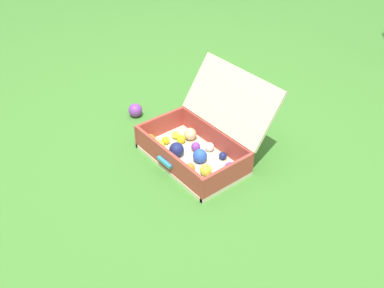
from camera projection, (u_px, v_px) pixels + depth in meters
name	position (u px, v px, depth m)	size (l,w,h in m)	color
ground_plane	(183.00, 154.00, 2.47)	(16.00, 16.00, 0.00)	#3D7A2D
open_suitcase	(200.00, 141.00, 2.40)	(0.60, 0.57, 0.44)	beige
stray_ball_on_grass	(135.00, 110.00, 2.77)	(0.09, 0.09, 0.09)	purple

